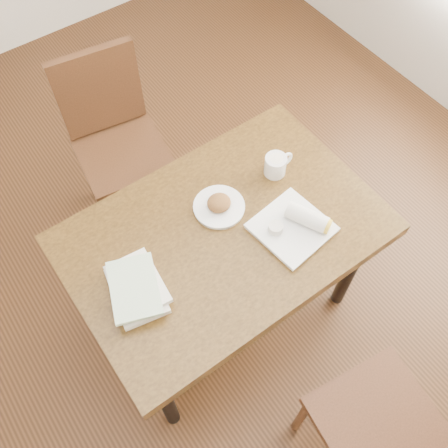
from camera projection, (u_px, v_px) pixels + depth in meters
ground at (224, 307)px, 2.55m from camera, size 4.00×5.00×0.01m
room_walls at (224, 35)px, 1.16m from camera, size 4.02×5.02×2.80m
table at (224, 242)px, 1.98m from camera, size 1.20×0.80×0.75m
chair_near at (401, 442)px, 1.70m from camera, size 0.47×0.47×0.95m
chair_far at (114, 133)px, 2.44m from camera, size 0.48×0.48×0.95m
plate_scone at (219, 206)px, 1.94m from camera, size 0.20×0.20×0.06m
coffee_mug at (276, 165)px, 2.02m from camera, size 0.13×0.09×0.09m
plate_burrito at (297, 225)px, 1.89m from camera, size 0.29×0.29×0.09m
book_stack at (136, 288)px, 1.75m from camera, size 0.24×0.28×0.06m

